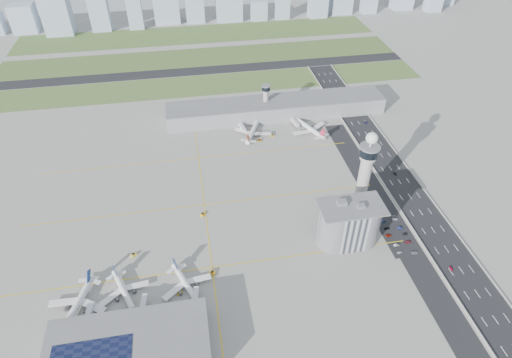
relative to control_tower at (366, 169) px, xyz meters
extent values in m
plane|color=#9D9A92|center=(-72.00, -8.00, -35.04)|extent=(1000.00, 1000.00, 0.00)
cube|color=#526C33|center=(-92.00, 217.00, -35.00)|extent=(480.00, 50.00, 0.08)
cube|color=#445528|center=(-92.00, 292.00, -35.00)|extent=(480.00, 60.00, 0.08)
cube|color=#4B632F|center=(-92.00, 372.00, -35.00)|extent=(480.00, 70.00, 0.08)
cube|color=black|center=(-92.00, 254.00, -34.98)|extent=(480.00, 22.00, 0.10)
cube|color=black|center=(43.00, -8.00, -34.99)|extent=(28.00, 500.00, 0.10)
cube|color=#9E9E99|center=(29.00, -8.00, -34.44)|extent=(0.60, 500.00, 1.20)
cube|color=#9E9E99|center=(57.00, -8.00, -34.44)|extent=(0.60, 500.00, 1.20)
cube|color=black|center=(18.00, -18.00, -35.00)|extent=(18.00, 260.00, 0.08)
cube|color=black|center=(16.00, -30.00, -34.99)|extent=(20.00, 44.00, 0.10)
cube|color=yellow|center=(-112.00, -38.00, -35.04)|extent=(260.00, 0.60, 0.01)
cube|color=yellow|center=(-112.00, 22.00, -35.04)|extent=(260.00, 0.60, 0.01)
cube|color=yellow|center=(-112.00, 82.00, -35.04)|extent=(260.00, 0.60, 0.01)
cube|color=yellow|center=(-112.00, 22.00, -35.04)|extent=(0.60, 260.00, 0.01)
cylinder|color=#ADAAA5|center=(0.00, 0.00, -11.04)|extent=(8.40, 8.40, 48.00)
cylinder|color=#ADAAA5|center=(0.00, 0.00, 10.96)|extent=(11.00, 11.00, 4.00)
cylinder|color=black|center=(0.00, 0.00, 14.96)|extent=(13.00, 13.00, 6.00)
cylinder|color=slate|center=(0.00, 0.00, 18.46)|extent=(14.00, 14.00, 1.00)
cylinder|color=#ADAAA5|center=(0.00, 0.00, 20.96)|extent=(1.60, 1.60, 5.00)
sphere|color=white|center=(0.00, 0.00, 25.46)|extent=(8.00, 8.00, 8.00)
cylinder|color=#ADAAA5|center=(-42.00, 142.00, -21.04)|extent=(5.00, 5.00, 28.00)
cylinder|color=black|center=(-42.00, 142.00, -6.04)|extent=(8.00, 8.00, 4.00)
cylinder|color=slate|center=(-42.00, 142.00, -3.54)|extent=(8.60, 8.60, 0.80)
cube|color=#B2B2B7|center=(-20.00, -30.00, -20.04)|extent=(18.00, 24.00, 30.00)
cylinder|color=#B2B2B7|center=(-29.00, -30.00, -20.04)|extent=(24.00, 24.00, 30.00)
cylinder|color=#B2B2B7|center=(-11.00, -30.00, -20.04)|extent=(24.00, 24.00, 30.00)
cube|color=slate|center=(-20.00, -30.00, -4.64)|extent=(42.00, 24.00, 0.80)
cube|color=slate|center=(-26.00, -27.00, -3.04)|extent=(6.00, 5.00, 3.00)
cube|color=slate|center=(-15.00, -32.00, -3.34)|extent=(5.00, 4.00, 2.40)
cube|color=gray|center=(-32.00, 140.00, -27.54)|extent=(210.00, 32.00, 15.00)
cube|color=slate|center=(-32.00, 140.00, -19.64)|extent=(210.00, 32.00, 0.80)
cube|color=gray|center=(-160.00, -90.00, -29.04)|extent=(84.00, 42.00, 12.00)
cube|color=slate|center=(-160.00, -90.00, -22.64)|extent=(84.00, 42.00, 0.80)
imported|color=silver|center=(10.88, -47.68, -34.41)|extent=(3.88, 2.05, 1.26)
imported|color=#9A9B9D|center=(11.53, -41.24, -34.38)|extent=(4.09, 1.72, 1.31)
imported|color=#AB200A|center=(9.90, -31.94, -34.48)|extent=(4.17, 2.20, 1.12)
imported|color=black|center=(11.69, -25.37, -34.48)|extent=(3.90, 1.71, 1.11)
imported|color=navy|center=(12.04, -18.56, -34.48)|extent=(3.29, 1.36, 1.12)
imported|color=silver|center=(10.69, -10.54, -34.39)|extent=(4.10, 1.82, 1.31)
imported|color=#96999D|center=(20.21, -49.73, -34.40)|extent=(4.64, 2.20, 1.28)
imported|color=maroon|center=(20.48, -39.96, -34.41)|extent=(4.36, 1.82, 1.26)
imported|color=black|center=(21.78, -32.57, -34.46)|extent=(3.42, 1.41, 1.16)
imported|color=navy|center=(20.72, -26.66, -34.42)|extent=(3.94, 1.94, 1.24)
imported|color=silver|center=(21.04, -17.68, -34.43)|extent=(4.61, 2.62, 1.21)
imported|color=gray|center=(21.60, -14.82, -34.47)|extent=(4.02, 1.89, 1.13)
imported|color=#AA113A|center=(37.10, -65.98, -34.44)|extent=(1.73, 3.65, 1.20)
imported|color=black|center=(43.47, 31.70, -34.41)|extent=(1.66, 3.92, 1.26)
imported|color=navy|center=(49.47, 110.76, -34.48)|extent=(2.02, 4.10, 1.12)
imported|color=gray|center=(35.90, 170.29, -34.41)|extent=(1.99, 3.88, 1.26)
cube|color=#9EADC1|center=(-324.58, 423.35, -16.58)|extent=(32.30, 25.84, 36.93)
cube|color=#9EADC1|center=(-276.47, 407.19, -4.86)|extent=(35.81, 28.65, 60.36)
cube|color=#9EADC1|center=(-222.11, 411.66, -1.60)|extent=(25.49, 20.39, 66.89)
cube|color=#9EADC1|center=(-174.68, 409.90, -12.44)|extent=(20.04, 16.03, 45.20)
cube|color=#9EADC1|center=(-131.44, 428.89, -4.43)|extent=(35.76, 28.61, 61.22)
cube|color=#9EADC1|center=(1.27, 415.68, -21.17)|extent=(23.01, 18.41, 27.75)
cube|color=#9EADC1|center=(36.28, 415.34, -15.56)|extent=(20.22, 16.18, 38.97)
cube|color=#9EADC1|center=(90.17, 413.29, -11.60)|extent=(26.14, 20.92, 46.89)
camera|label=1|loc=(-115.26, -216.25, 179.83)|focal=30.00mm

